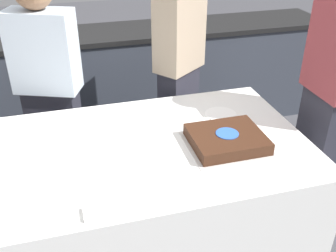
{
  "coord_description": "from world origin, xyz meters",
  "views": [
    {
      "loc": [
        -0.18,
        -1.69,
        1.89
      ],
      "look_at": [
        0.29,
        0.0,
        0.88
      ],
      "focal_mm": 42.0,
      "sensor_mm": 36.0,
      "label": 1
    }
  ],
  "objects_px": {
    "cake": "(227,139)",
    "person_standing_back": "(50,90)",
    "plate_stack": "(5,160)",
    "person_seated_right": "(328,102)",
    "person_cutting_cake": "(179,71)"
  },
  "relations": [
    {
      "from": "cake",
      "to": "plate_stack",
      "type": "distance_m",
      "value": 1.1
    },
    {
      "from": "person_seated_right",
      "to": "person_cutting_cake",
      "type": "bearing_deg",
      "value": -138.36
    },
    {
      "from": "plate_stack",
      "to": "person_seated_right",
      "type": "xyz_separation_m",
      "value": [
        1.76,
        0.01,
        0.06
      ]
    },
    {
      "from": "person_cutting_cake",
      "to": "person_seated_right",
      "type": "relative_size",
      "value": 0.95
    },
    {
      "from": "cake",
      "to": "person_standing_back",
      "type": "bearing_deg",
      "value": 135.78
    },
    {
      "from": "plate_stack",
      "to": "person_standing_back",
      "type": "height_order",
      "value": "person_standing_back"
    },
    {
      "from": "plate_stack",
      "to": "person_seated_right",
      "type": "distance_m",
      "value": 1.76
    },
    {
      "from": "person_seated_right",
      "to": "person_standing_back",
      "type": "relative_size",
      "value": 1.08
    },
    {
      "from": "person_cutting_cake",
      "to": "person_standing_back",
      "type": "relative_size",
      "value": 1.03
    },
    {
      "from": "person_cutting_cake",
      "to": "person_standing_back",
      "type": "distance_m",
      "value": 0.88
    },
    {
      "from": "person_seated_right",
      "to": "plate_stack",
      "type": "bearing_deg",
      "value": -89.72
    },
    {
      "from": "plate_stack",
      "to": "person_cutting_cake",
      "type": "bearing_deg",
      "value": 34.74
    },
    {
      "from": "person_seated_right",
      "to": "person_standing_back",
      "type": "height_order",
      "value": "person_seated_right"
    },
    {
      "from": "cake",
      "to": "person_seated_right",
      "type": "relative_size",
      "value": 0.24
    },
    {
      "from": "cake",
      "to": "person_standing_back",
      "type": "xyz_separation_m",
      "value": [
        -0.88,
        0.85,
        0.01
      ]
    }
  ]
}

